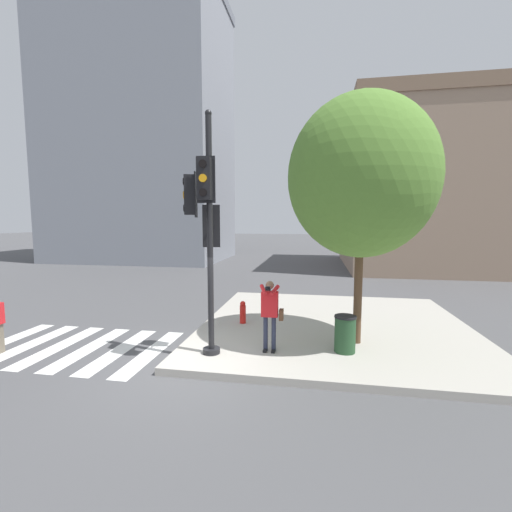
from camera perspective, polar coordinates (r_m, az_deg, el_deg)
ground_plane at (r=8.38m, az=-11.69°, el=-17.80°), size 160.00×160.00×0.00m
sidewalk_corner at (r=11.12m, az=12.90°, el=-11.30°), size 8.00×8.00×0.18m
crosswalk_stripes at (r=10.58m, az=-27.96°, el=-13.24°), size 4.85×3.17×0.01m
traffic_signal_pole at (r=8.03m, az=-8.45°, el=6.11°), size 0.82×1.19×5.65m
person_photographer at (r=8.37m, az=2.39°, el=-8.91°), size 0.58×0.54×1.73m
street_tree at (r=9.12m, az=17.18°, el=12.46°), size 3.67×3.67×6.28m
fire_hydrant at (r=10.76m, az=-2.21°, el=-9.35°), size 0.19×0.25×0.69m
trash_bin at (r=8.75m, az=14.62°, el=-12.44°), size 0.53×0.53×0.89m
building_left at (r=32.39m, az=-18.49°, el=19.18°), size 14.11×9.58×21.88m
building_right at (r=28.08m, az=29.08°, el=9.79°), size 13.83×11.86×11.20m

